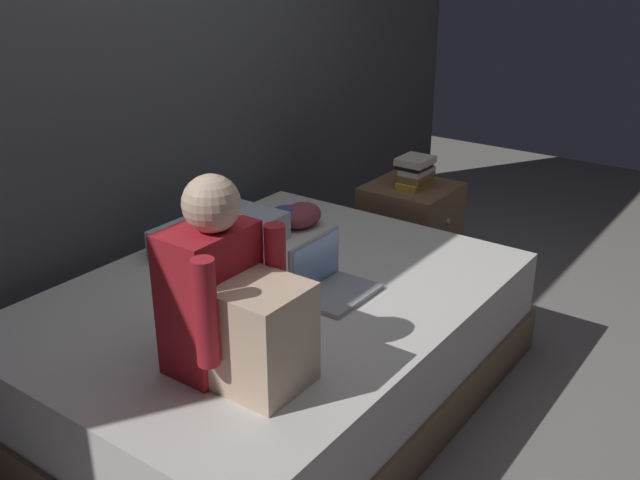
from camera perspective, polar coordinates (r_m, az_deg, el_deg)
The scene contains 9 objects.
ground_plane at distance 3.12m, azimuth 3.06°, elevation -12.12°, with size 8.00×8.00×0.00m, color gray.
wall_back at distance 3.38m, azimuth -14.36°, elevation 14.78°, with size 5.60×0.10×2.70m, color #4C4F54.
bed at distance 3.00m, azimuth -3.82°, elevation -8.22°, with size 2.00×1.50×0.48m.
nightstand at distance 4.00m, azimuth 7.06°, elevation 0.52°, with size 0.44×0.46×0.55m.
person_sitting at distance 2.27m, azimuth -7.02°, elevation -4.91°, with size 0.39×0.44×0.66m.
laptop at distance 2.84m, azimuth 0.68°, elevation -3.23°, with size 0.32×0.23×0.22m.
pillow at distance 3.27m, azimuth -7.82°, elevation 0.39°, with size 0.56×0.36×0.13m, color silver.
book_stack at distance 3.87m, azimuth 7.56°, elevation 5.36°, with size 0.23×0.16×0.16m.
clothes_pile at distance 3.48m, azimuth -2.20°, elevation 1.82°, with size 0.34×0.23×0.11m.
Camera 1 is at (-2.16, -1.36, 1.79)m, focal length 40.58 mm.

